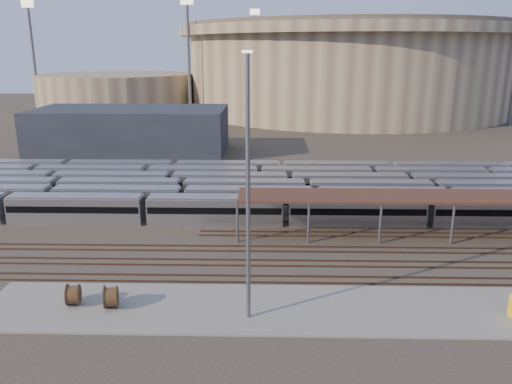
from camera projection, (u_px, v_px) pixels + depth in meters
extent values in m
plane|color=#383026|center=(304.00, 247.00, 59.24)|extent=(420.00, 420.00, 0.00)
cube|color=gray|center=(260.00, 308.00, 44.91)|extent=(50.00, 9.00, 0.20)
cube|color=#A5A4A9|center=(286.00, 211.00, 66.48)|extent=(112.00, 2.90, 3.60)
cube|color=#A5A4A9|center=(316.00, 202.00, 70.41)|extent=(112.00, 2.90, 3.60)
cube|color=#A5A4A9|center=(307.00, 194.00, 74.47)|extent=(112.00, 2.90, 3.60)
cube|color=#A5A4A9|center=(289.00, 186.00, 78.56)|extent=(112.00, 2.90, 3.60)
cube|color=#A5A4A9|center=(259.00, 179.00, 82.71)|extent=(112.00, 2.90, 3.60)
cube|color=#A5A4A9|center=(282.00, 173.00, 86.66)|extent=(112.00, 2.90, 3.60)
cylinder|color=#5F5E63|center=(237.00, 223.00, 59.98)|extent=(0.30, 0.30, 5.00)
cylinder|color=#5F5E63|center=(240.00, 209.00, 65.17)|extent=(0.30, 0.30, 5.00)
cylinder|color=#5F5E63|center=(309.00, 223.00, 59.79)|extent=(0.30, 0.30, 5.00)
cylinder|color=#5F5E63|center=(305.00, 209.00, 64.98)|extent=(0.30, 0.30, 5.00)
cylinder|color=#5F5E63|center=(380.00, 224.00, 59.59)|extent=(0.30, 0.30, 5.00)
cylinder|color=#5F5E63|center=(371.00, 210.00, 64.78)|extent=(0.30, 0.30, 5.00)
cylinder|color=#5F5E63|center=(453.00, 224.00, 59.39)|extent=(0.30, 0.30, 5.00)
cylinder|color=#5F5E63|center=(438.00, 210.00, 64.58)|extent=(0.30, 0.30, 5.00)
cylinder|color=#5F5E63|center=(505.00, 211.00, 64.39)|extent=(0.30, 0.30, 5.00)
cube|color=#3B2418|center=(482.00, 197.00, 61.16)|extent=(60.00, 6.00, 0.30)
cube|color=#4C3323|center=(305.00, 252.00, 57.53)|extent=(170.00, 0.12, 0.18)
cube|color=#4C3323|center=(304.00, 247.00, 58.97)|extent=(170.00, 0.12, 0.18)
cube|color=#4C3323|center=(308.00, 266.00, 53.69)|extent=(170.00, 0.12, 0.18)
cube|color=#4C3323|center=(307.00, 260.00, 55.13)|extent=(170.00, 0.12, 0.18)
cube|color=#4C3323|center=(311.00, 283.00, 49.85)|extent=(170.00, 0.12, 0.18)
cube|color=#4C3323|center=(310.00, 276.00, 51.29)|extent=(170.00, 0.12, 0.18)
cylinder|color=tan|center=(346.00, 73.00, 189.34)|extent=(116.00, 116.00, 28.00)
cylinder|color=tan|center=(348.00, 30.00, 185.07)|extent=(124.00, 124.00, 3.00)
cylinder|color=brown|center=(348.00, 23.00, 184.45)|extent=(120.00, 120.00, 1.50)
cylinder|color=tan|center=(117.00, 93.00, 183.61)|extent=(56.00, 56.00, 14.00)
cube|color=#1E232D|center=(131.00, 131.00, 111.52)|extent=(42.00, 20.00, 10.00)
cylinder|color=#5F5E63|center=(189.00, 64.00, 160.67)|extent=(1.00, 1.00, 36.00)
cube|color=#FFF2CC|center=(187.00, 0.00, 155.38)|extent=(4.00, 0.60, 2.40)
cylinder|color=#5F5E63|center=(34.00, 63.00, 171.54)|extent=(1.00, 1.00, 36.00)
cube|color=#FFF2CC|center=(27.00, 4.00, 166.25)|extent=(4.00, 0.60, 2.40)
cylinder|color=#5F5E63|center=(255.00, 61.00, 208.26)|extent=(1.00, 1.00, 36.00)
cube|color=#FFF2CC|center=(255.00, 12.00, 202.96)|extent=(4.00, 0.60, 2.40)
cylinder|color=#4E301F|center=(111.00, 297.00, 44.66)|extent=(1.51, 2.23, 2.05)
cylinder|color=#4E301F|center=(73.00, 295.00, 45.13)|extent=(1.42, 2.13, 1.97)
cylinder|color=#5F5E63|center=(248.00, 195.00, 40.30)|extent=(0.36, 0.36, 22.11)
cube|color=#FFF2CC|center=(247.00, 52.00, 37.22)|extent=(0.81, 0.34, 0.20)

